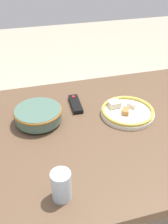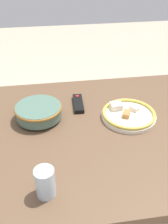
{
  "view_description": "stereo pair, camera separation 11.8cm",
  "coord_description": "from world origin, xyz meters",
  "px_view_note": "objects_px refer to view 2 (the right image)",
  "views": [
    {
      "loc": [
        -0.28,
        -0.86,
        1.41
      ],
      "look_at": [
        -0.01,
        0.08,
        0.74
      ],
      "focal_mm": 42.0,
      "sensor_mm": 36.0,
      "label": 1
    },
    {
      "loc": [
        -0.16,
        -0.88,
        1.41
      ],
      "look_at": [
        -0.01,
        0.08,
        0.74
      ],
      "focal_mm": 42.0,
      "sensor_mm": 36.0,
      "label": 2
    }
  ],
  "objects_px": {
    "noodle_bowl": "(39,111)",
    "food_plate": "(128,114)",
    "tv_remote": "(78,103)",
    "drinking_glass": "(45,183)"
  },
  "relations": [
    {
      "from": "tv_remote",
      "to": "drinking_glass",
      "type": "xyz_separation_m",
      "value": [
        -0.17,
        -0.51,
        0.04
      ]
    },
    {
      "from": "food_plate",
      "to": "drinking_glass",
      "type": "bearing_deg",
      "value": -135.95
    },
    {
      "from": "noodle_bowl",
      "to": "food_plate",
      "type": "xyz_separation_m",
      "value": [
        0.4,
        -0.05,
        -0.02
      ]
    },
    {
      "from": "food_plate",
      "to": "drinking_glass",
      "type": "distance_m",
      "value": 0.54
    },
    {
      "from": "tv_remote",
      "to": "drinking_glass",
      "type": "bearing_deg",
      "value": -105.85
    },
    {
      "from": "food_plate",
      "to": "tv_remote",
      "type": "height_order",
      "value": "food_plate"
    },
    {
      "from": "food_plate",
      "to": "tv_remote",
      "type": "bearing_deg",
      "value": 147.19
    },
    {
      "from": "noodle_bowl",
      "to": "tv_remote",
      "type": "xyz_separation_m",
      "value": [
        0.19,
        0.09,
        -0.03
      ]
    },
    {
      "from": "noodle_bowl",
      "to": "tv_remote",
      "type": "height_order",
      "value": "noodle_bowl"
    },
    {
      "from": "noodle_bowl",
      "to": "drinking_glass",
      "type": "relative_size",
      "value": 2.0
    }
  ]
}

